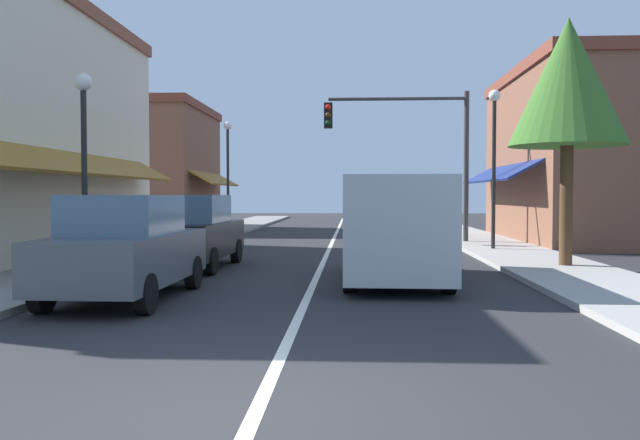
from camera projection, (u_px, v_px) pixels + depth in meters
ground_plane at (331, 245)px, 23.22m from camera, size 80.00×80.00×0.00m
sidewalk_left at (177, 243)px, 23.49m from camera, size 2.60×56.00×0.12m
sidewalk_right at (488, 244)px, 22.93m from camera, size 2.60×56.00×0.12m
lane_center_stripe at (331, 245)px, 23.22m from camera, size 0.14×52.00×0.01m
storefront_right_block at (568, 155)px, 24.64m from camera, size 5.36×10.20×6.49m
storefront_far_left at (152, 168)px, 33.56m from camera, size 6.71×8.20×6.32m
parked_car_nearest_left at (126, 248)px, 11.05m from camera, size 1.84×4.13×1.77m
parked_car_second_left at (192, 232)px, 15.84m from camera, size 1.88×4.15×1.77m
van_in_lane at (395, 226)px, 13.39m from camera, size 2.08×5.22×2.12m
traffic_signal_mast_arm at (415, 140)px, 23.38m from camera, size 5.15×0.50×5.44m
street_lamp_left_near at (84, 139)px, 13.64m from camera, size 0.36×0.36×4.29m
street_lamp_right_mid at (494, 144)px, 20.13m from camera, size 0.36×0.36×4.98m
street_lamp_left_far at (228, 159)px, 29.81m from camera, size 0.36×0.36×5.08m
tree_right_near at (568, 83)px, 15.32m from camera, size 2.71×2.71×5.91m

